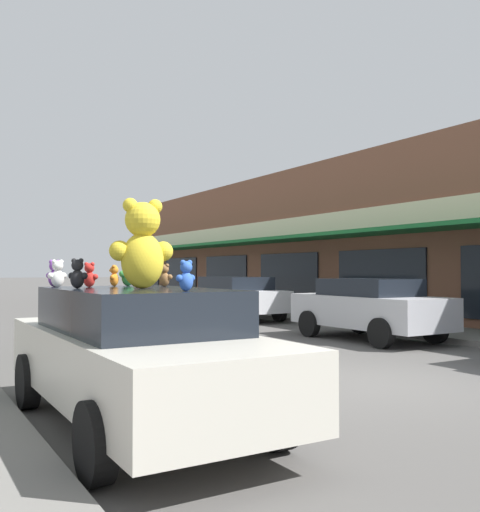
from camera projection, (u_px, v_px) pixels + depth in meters
ground_plane at (364, 383)px, 8.70m from camera, size 260.00×260.00×0.00m
storefront_row at (382, 244)px, 25.62m from camera, size 12.10×35.86×5.81m
plush_art_car at (136, 352)px, 6.29m from camera, size 1.97×4.73×1.52m
teddy_bear_giant at (142, 245)px, 6.32m from camera, size 0.74×0.47×1.00m
teddy_bear_purple at (55, 274)px, 6.98m from camera, size 0.22×0.23×0.33m
teddy_bear_orange at (114, 276)px, 7.26m from camera, size 0.16×0.20×0.27m
teddy_bear_brown at (164, 275)px, 7.12m from camera, size 0.19×0.20×0.29m
teddy_bear_green at (128, 272)px, 7.35m from camera, size 0.28×0.23×0.38m
teddy_bear_black at (77, 274)px, 6.38m from camera, size 0.22×0.24×0.34m
teddy_bear_blue at (186, 276)px, 5.54m from camera, size 0.23×0.15×0.31m
teddy_bear_red at (89, 275)px, 6.85m from camera, size 0.20×0.21×0.30m
teddy_bear_white at (58, 274)px, 6.81m from camera, size 0.25×0.17×0.33m
parked_car_far_center at (369, 307)px, 14.05m from camera, size 1.93×4.14×1.51m
parked_car_far_right at (235, 296)px, 19.70m from camera, size 2.06×4.25×1.49m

